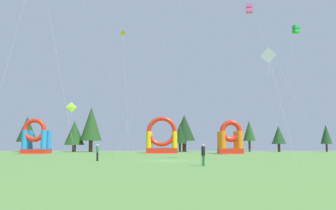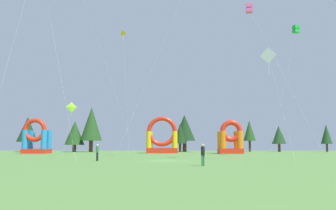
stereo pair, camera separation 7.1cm
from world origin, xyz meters
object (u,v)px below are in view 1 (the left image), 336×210
(person_near_camera, at_px, (203,153))
(inflatable_blue_arch, at_px, (36,140))
(kite_white_diamond, at_px, (269,57))
(kite_green_box, at_px, (296,29))
(inflatable_orange_dome, at_px, (230,141))
(kite_yellow_diamond, at_px, (123,35))
(inflatable_yellow_castle, at_px, (162,140))
(kite_pink_box, at_px, (250,9))
(person_far_side, at_px, (97,151))
(kite_lime_diamond, at_px, (72,108))

(person_near_camera, xyz_separation_m, inflatable_blue_arch, (-28.62, 38.33, 1.51))
(kite_white_diamond, distance_m, inflatable_blue_arch, 47.55)
(kite_green_box, distance_m, inflatable_orange_dome, 24.31)
(kite_yellow_diamond, xyz_separation_m, inflatable_yellow_castle, (7.10, 6.16, -19.44))
(kite_pink_box, xyz_separation_m, inflatable_orange_dome, (2.09, 28.04, -14.97))
(kite_white_diamond, distance_m, person_near_camera, 16.65)
(kite_white_diamond, distance_m, person_far_side, 21.66)
(person_far_side, height_order, inflatable_blue_arch, inflatable_blue_arch)
(inflatable_orange_dome, bearing_deg, kite_white_diamond, -90.30)
(kite_lime_diamond, distance_m, inflatable_blue_arch, 25.69)
(kite_green_box, bearing_deg, kite_yellow_diamond, 154.37)
(inflatable_yellow_castle, distance_m, inflatable_blue_arch, 24.22)
(kite_white_diamond, bearing_deg, kite_yellow_diamond, 128.53)
(person_near_camera, height_order, inflatable_blue_arch, inflatable_blue_arch)
(kite_pink_box, distance_m, kite_green_box, 15.02)
(kite_lime_diamond, relative_size, inflatable_yellow_castle, 0.97)
(inflatable_blue_arch, bearing_deg, kite_green_box, -20.39)
(kite_lime_diamond, height_order, person_far_side, kite_lime_diamond)
(inflatable_yellow_castle, bearing_deg, inflatable_blue_arch, -173.27)
(kite_yellow_diamond, height_order, person_far_side, kite_yellow_diamond)
(person_near_camera, bearing_deg, kite_yellow_diamond, 71.69)
(kite_pink_box, height_order, inflatable_yellow_castle, kite_pink_box)
(person_near_camera, xyz_separation_m, inflatable_yellow_castle, (-4.57, 41.17, 1.54))
(person_far_side, bearing_deg, kite_pink_box, -65.53)
(kite_pink_box, relative_size, kite_yellow_diamond, 0.78)
(inflatable_blue_arch, bearing_deg, person_far_side, -58.56)
(kite_lime_diamond, xyz_separation_m, kite_green_box, (31.57, 5.31, 12.20))
(kite_lime_diamond, xyz_separation_m, kite_yellow_diamond, (4.02, 18.53, 15.53))
(kite_white_diamond, relative_size, kite_yellow_diamond, 0.54)
(kite_lime_diamond, relative_size, inflatable_orange_dome, 1.12)
(kite_lime_diamond, distance_m, inflatable_orange_dome, 32.81)
(inflatable_blue_arch, bearing_deg, kite_white_diamond, -37.60)
(kite_lime_diamond, distance_m, person_far_side, 10.78)
(kite_pink_box, xyz_separation_m, inflatable_blue_arch, (-35.05, 28.13, -14.77))
(kite_pink_box, distance_m, person_near_camera, 20.26)
(kite_yellow_diamond, bearing_deg, person_far_side, -87.53)
(inflatable_blue_arch, bearing_deg, kite_pink_box, -38.75)
(kite_white_diamond, height_order, kite_green_box, kite_green_box)
(kite_yellow_diamond, bearing_deg, inflatable_blue_arch, 168.92)
(inflatable_yellow_castle, bearing_deg, person_far_side, -100.44)
(inflatable_yellow_castle, bearing_deg, inflatable_orange_dome, -12.63)
(kite_yellow_diamond, height_order, inflatable_orange_dome, kite_yellow_diamond)
(kite_green_box, relative_size, inflatable_blue_arch, 2.88)
(person_near_camera, bearing_deg, kite_green_box, 17.19)
(person_far_side, height_order, inflatable_orange_dome, inflatable_orange_dome)
(person_near_camera, bearing_deg, kite_white_diamond, 12.86)
(kite_yellow_diamond, xyz_separation_m, kite_green_box, (27.55, -13.22, -3.34))
(inflatable_yellow_castle, bearing_deg, kite_green_box, -43.46)
(person_far_side, relative_size, inflatable_blue_arch, 0.27)
(kite_lime_diamond, distance_m, kite_white_diamond, 25.47)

